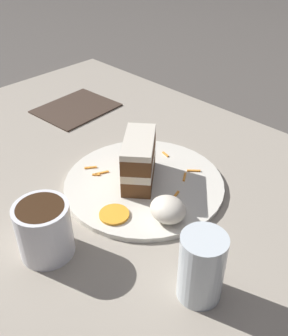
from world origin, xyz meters
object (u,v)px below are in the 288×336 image
(plate, at_px, (144,184))
(orange_garnish, at_px, (114,214))
(menu_card, at_px, (76,108))
(drinking_glass, at_px, (201,271))
(cake_slice, at_px, (139,160))
(cream_dollop, at_px, (168,209))
(coffee_mug, at_px, (44,228))

(plate, height_order, orange_garnish, orange_garnish)
(orange_garnish, xyz_separation_m, menu_card, (0.39, -0.21, -0.01))
(orange_garnish, relative_size, drinking_glass, 0.49)
(orange_garnish, distance_m, drinking_glass, 0.20)
(drinking_glass, bearing_deg, menu_card, -21.37)
(cake_slice, xyz_separation_m, cream_dollop, (-0.12, 0.04, -0.03))
(cake_slice, distance_m, coffee_mug, 0.23)
(cream_dollop, relative_size, menu_card, 0.33)
(plate, relative_size, cream_dollop, 4.83)
(cake_slice, height_order, coffee_mug, cake_slice)
(coffee_mug, bearing_deg, orange_garnish, -99.33)
(plate, distance_m, coffee_mug, 0.23)
(plate, xyz_separation_m, drinking_glass, (-0.23, 0.12, 0.04))
(plate, height_order, cream_dollop, cream_dollop)
(cake_slice, height_order, menu_card, cake_slice)
(drinking_glass, bearing_deg, coffee_mug, 25.76)
(plate, relative_size, drinking_glass, 2.86)
(cake_slice, xyz_separation_m, coffee_mug, (-0.02, 0.23, -0.01))
(cake_slice, relative_size, cream_dollop, 1.99)
(cream_dollop, bearing_deg, drinking_glass, 149.18)
(drinking_glass, relative_size, menu_card, 0.56)
(menu_card, bearing_deg, plate, 159.22)
(plate, relative_size, orange_garnish, 5.86)
(plate, bearing_deg, cake_slice, 5.99)
(coffee_mug, bearing_deg, drinking_glass, -154.24)
(cream_dollop, xyz_separation_m, coffee_mug, (0.09, 0.18, 0.02))
(drinking_glass, xyz_separation_m, coffee_mug, (0.22, 0.11, 0.00))
(drinking_glass, height_order, coffee_mug, drinking_glass)
(plate, distance_m, orange_garnish, 0.11)
(cream_dollop, distance_m, drinking_glass, 0.15)
(cake_slice, bearing_deg, menu_card, 123.06)
(cream_dollop, relative_size, coffee_mug, 0.70)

